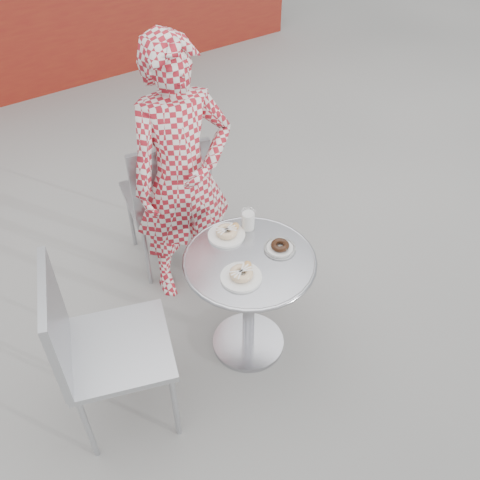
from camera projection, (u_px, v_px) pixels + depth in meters
ground at (248, 346)px, 2.99m from camera, size 60.00×60.00×0.00m
bistro_table at (249, 282)px, 2.68m from camera, size 0.65×0.65×0.66m
chair_far at (168, 222)px, 3.34m from camera, size 0.54×0.54×0.96m
chair_left at (122, 375)px, 2.51m from camera, size 0.59×0.58×0.97m
seated_person at (183, 178)px, 2.86m from camera, size 0.62×0.45×1.56m
plate_far at (227, 233)px, 2.68m from camera, size 0.19×0.19×0.05m
plate_near at (242, 275)px, 2.46m from camera, size 0.19×0.19×0.05m
plate_checker at (280, 247)px, 2.61m from camera, size 0.16×0.16×0.04m
milk_cup at (248, 220)px, 2.70m from camera, size 0.07×0.07×0.11m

